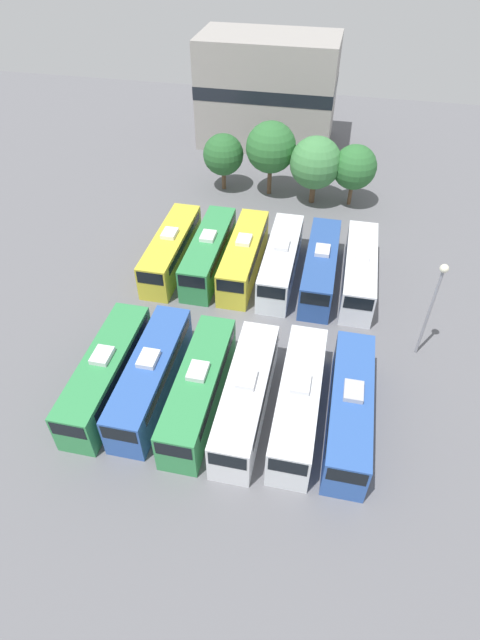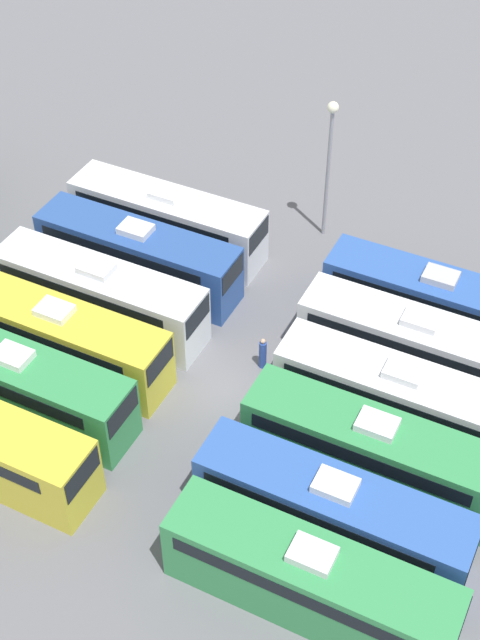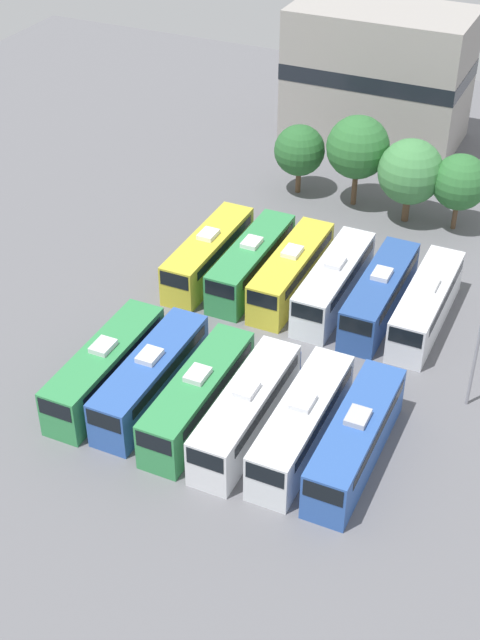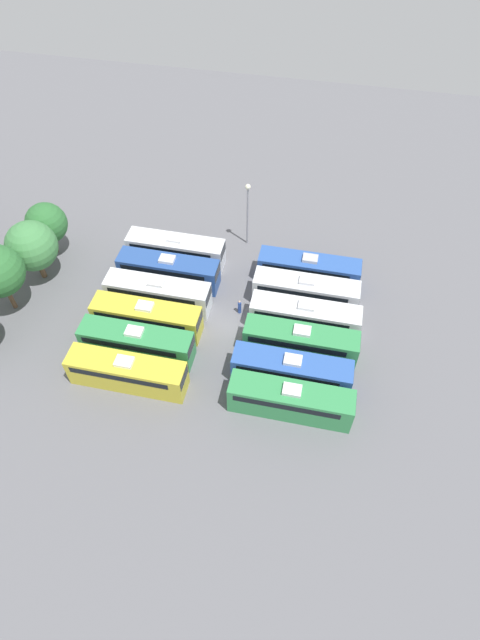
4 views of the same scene
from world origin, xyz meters
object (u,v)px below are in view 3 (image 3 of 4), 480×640
worker_person (298,361)px  bus_3 (247,410)px  bus_10 (380,293)px  tree_2 (410,172)px  bus_6 (209,253)px  bus_9 (334,281)px  depot_building (378,74)px  bus_8 (292,270)px  bus_11 (426,303)px  tree_0 (299,150)px  tree_3 (460,182)px  tree_1 (358,147)px  bus_4 (302,422)px  bus_5 (356,438)px  bus_7 (252,261)px  bus_1 (151,376)px  light_pole (480,333)px  bus_0 (106,366)px  bus_2 (199,395)px

worker_person → bus_3: bearing=-95.4°
bus_10 → tree_2: bearing=98.5°
bus_6 → bus_3: bearing=-56.5°
bus_9 → depot_building: size_ratio=0.65×
bus_8 → bus_11: (10.08, 0.01, 0.00)m
bus_8 → bus_10: bearing=-1.4°
tree_0 → tree_3: tree_3 is taller
bus_8 → tree_1: size_ratio=1.37×
bus_8 → bus_4: bearing=-65.8°
bus_3 → bus_6: size_ratio=1.00×
bus_6 → bus_9: bearing=1.6°
bus_5 → bus_10: bearing=102.3°
depot_building → tree_0: bearing=-99.7°
bus_7 → depot_building: (0.21, 28.85, 4.61)m
bus_8 → depot_building: depot_building is taller
bus_4 → bus_11: same height
bus_8 → tree_0: tree_0 is taller
bus_1 → bus_9: (6.64, 14.88, 0.00)m
bus_1 → bus_9: same height
tree_2 → depot_building: size_ratio=0.43×
bus_7 → worker_person: (7.16, -8.52, -0.93)m
bus_6 → tree_2: 18.31m
bus_4 → bus_10: same height
bus_6 → tree_3: 21.23m
bus_8 → bus_5: bearing=-56.2°
bus_3 → depot_building: depot_building is taller
bus_7 → tree_1: bearing=78.6°
bus_10 → bus_11: 3.31m
bus_10 → tree_1: (-6.95, 14.91, 3.51)m
bus_4 → bus_8: size_ratio=1.00×
tree_1 → light_pole: bearing=-55.7°
bus_6 → tree_2: (11.27, 14.17, 2.70)m
bus_0 → bus_5: bearing=1.4°
bus_3 → bus_10: 15.56m
bus_2 → depot_building: bearing=94.1°
bus_3 → bus_11: bearing=66.3°
tree_0 → light_pole: bearing=-47.5°
bus_5 → bus_9: 16.27m
bus_11 → tree_1: size_ratio=1.37×
worker_person → tree_3: (4.70, 22.78, 3.38)m
bus_9 → tree_0: tree_0 is taller
bus_0 → worker_person: size_ratio=6.12×
bus_2 → light_pole: bearing=29.0°
worker_person → tree_1: size_ratio=0.22×
bus_10 → bus_6: bearing=-179.2°
bus_10 → tree_2: 14.39m
tree_1 → depot_building: depot_building is taller
bus_3 → bus_6: bearing=123.5°
bus_4 → tree_0: bearing=112.1°
bus_2 → light_pole: (14.65, 8.12, 3.75)m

